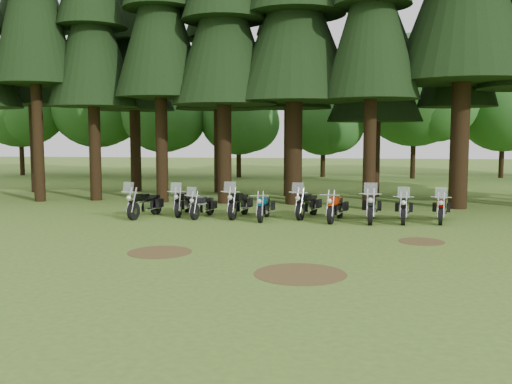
# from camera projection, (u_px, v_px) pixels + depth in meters

# --- Properties ---
(ground) EXTENTS (120.00, 120.00, 0.00)m
(ground) POSITION_uv_depth(u_px,v_px,m) (274.00, 241.00, 17.49)
(ground) COLOR #496B28
(ground) RESTS_ON ground
(pine_front_2) EXTENTS (4.32, 4.32, 16.22)m
(pine_front_2) POSITION_uv_depth(u_px,v_px,m) (91.00, 0.00, 27.39)
(pine_front_2) COLOR black
(pine_front_2) RESTS_ON ground
(pine_back_0) EXTENTS (5.00, 5.00, 17.21)m
(pine_back_0) POSITION_uv_depth(u_px,v_px,m) (31.00, 6.00, 31.31)
(pine_back_0) COLOR black
(pine_back_0) RESTS_ON ground
(pine_back_1) EXTENTS (4.52, 4.52, 16.22)m
(pine_back_1) POSITION_uv_depth(u_px,v_px,m) (133.00, 18.00, 31.79)
(pine_back_1) COLOR black
(pine_back_1) RESTS_ON ground
(pine_back_2) EXTENTS (4.85, 4.85, 16.30)m
(pine_back_2) POSITION_uv_depth(u_px,v_px,m) (219.00, 15.00, 31.25)
(pine_back_2) COLOR black
(pine_back_2) RESTS_ON ground
(pine_back_3) EXTENTS (4.35, 4.35, 16.20)m
(pine_back_3) POSITION_uv_depth(u_px,v_px,m) (290.00, 9.00, 29.32)
(pine_back_3) COLOR black
(pine_back_3) RESTS_ON ground
(pine_back_4) EXTENTS (4.94, 4.94, 13.78)m
(pine_back_4) POSITION_uv_depth(u_px,v_px,m) (376.00, 37.00, 29.23)
(pine_back_4) COLOR black
(pine_back_4) RESTS_ON ground
(pine_back_5) EXTENTS (3.94, 3.94, 16.33)m
(pine_back_5) POSITION_uv_depth(u_px,v_px,m) (460.00, 2.00, 28.20)
(pine_back_5) COLOR black
(pine_back_5) RESTS_ON ground
(decid_0) EXTENTS (8.00, 7.78, 10.00)m
(decid_0) POSITION_uv_depth(u_px,v_px,m) (22.00, 100.00, 44.52)
(decid_0) COLOR black
(decid_0) RESTS_ON ground
(decid_1) EXTENTS (7.91, 7.69, 9.88)m
(decid_1) POSITION_uv_depth(u_px,v_px,m) (100.00, 101.00, 44.28)
(decid_1) COLOR black
(decid_1) RESTS_ON ground
(decid_2) EXTENTS (6.72, 6.53, 8.40)m
(decid_2) POSITION_uv_depth(u_px,v_px,m) (166.00, 111.00, 42.72)
(decid_2) COLOR black
(decid_2) RESTS_ON ground
(decid_3) EXTENTS (6.12, 5.95, 7.65)m
(decid_3) POSITION_uv_depth(u_px,v_px,m) (242.00, 117.00, 42.41)
(decid_3) COLOR black
(decid_3) RESTS_ON ground
(decid_4) EXTENTS (5.93, 5.76, 7.41)m
(decid_4) POSITION_uv_depth(u_px,v_px,m) (327.00, 119.00, 42.84)
(decid_4) COLOR black
(decid_4) RESTS_ON ground
(decid_5) EXTENTS (8.45, 8.21, 10.56)m
(decid_5) POSITION_uv_depth(u_px,v_px,m) (421.00, 93.00, 41.23)
(decid_5) COLOR black
(decid_5) RESTS_ON ground
(decid_6) EXTENTS (7.06, 6.86, 8.82)m
(decid_6) POSITION_uv_depth(u_px,v_px,m) (509.00, 108.00, 41.81)
(decid_6) COLOR black
(decid_6) RESTS_ON ground
(dirt_patch_0) EXTENTS (1.80, 1.80, 0.01)m
(dirt_patch_0) POSITION_uv_depth(u_px,v_px,m) (160.00, 252.00, 15.88)
(dirt_patch_0) COLOR #4C3D1E
(dirt_patch_0) RESTS_ON ground
(dirt_patch_1) EXTENTS (1.40, 1.40, 0.01)m
(dirt_patch_1) POSITION_uv_depth(u_px,v_px,m) (421.00, 241.00, 17.43)
(dirt_patch_1) COLOR #4C3D1E
(dirt_patch_1) RESTS_ON ground
(dirt_patch_2) EXTENTS (2.20, 2.20, 0.01)m
(dirt_patch_2) POSITION_uv_depth(u_px,v_px,m) (300.00, 274.00, 13.42)
(dirt_patch_2) COLOR #4C3D1E
(dirt_patch_2) RESTS_ON ground
(motorcycle_0) EXTENTS (0.87, 2.35, 1.49)m
(motorcycle_0) POSITION_uv_depth(u_px,v_px,m) (145.00, 205.00, 22.47)
(motorcycle_0) COLOR black
(motorcycle_0) RESTS_ON ground
(motorcycle_1) EXTENTS (0.42, 2.23, 1.41)m
(motorcycle_1) POSITION_uv_depth(u_px,v_px,m) (183.00, 203.00, 23.16)
(motorcycle_1) COLOR black
(motorcycle_1) RESTS_ON ground
(motorcycle_2) EXTENTS (0.70, 2.06, 1.30)m
(motorcycle_2) POSITION_uv_depth(u_px,v_px,m) (202.00, 206.00, 22.44)
(motorcycle_2) COLOR black
(motorcycle_2) RESTS_ON ground
(motorcycle_3) EXTENTS (0.64, 2.40, 1.50)m
(motorcycle_3) POSITION_uv_depth(u_px,v_px,m) (239.00, 205.00, 22.51)
(motorcycle_3) COLOR black
(motorcycle_3) RESTS_ON ground
(motorcycle_4) EXTENTS (0.35, 2.16, 0.88)m
(motorcycle_4) POSITION_uv_depth(u_px,v_px,m) (264.00, 208.00, 21.86)
(motorcycle_4) COLOR black
(motorcycle_4) RESTS_ON ground
(motorcycle_5) EXTENTS (0.96, 2.31, 1.47)m
(motorcycle_5) POSITION_uv_depth(u_px,v_px,m) (307.00, 205.00, 22.40)
(motorcycle_5) COLOR black
(motorcycle_5) RESTS_ON ground
(motorcycle_6) EXTENTS (0.65, 2.27, 0.94)m
(motorcycle_6) POSITION_uv_depth(u_px,v_px,m) (335.00, 208.00, 21.53)
(motorcycle_6) COLOR black
(motorcycle_6) RESTS_ON ground
(motorcycle_7) EXTENTS (0.60, 2.50, 1.57)m
(motorcycle_7) POSITION_uv_depth(u_px,v_px,m) (371.00, 208.00, 21.36)
(motorcycle_7) COLOR black
(motorcycle_7) RESTS_ON ground
(motorcycle_8) EXTENTS (0.61, 2.27, 1.42)m
(motorcycle_8) POSITION_uv_depth(u_px,v_px,m) (404.00, 209.00, 21.28)
(motorcycle_8) COLOR black
(motorcycle_8) RESTS_ON ground
(motorcycle_9) EXTENTS (0.73, 2.23, 1.40)m
(motorcycle_9) POSITION_uv_depth(u_px,v_px,m) (441.00, 210.00, 21.26)
(motorcycle_9) COLOR black
(motorcycle_9) RESTS_ON ground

